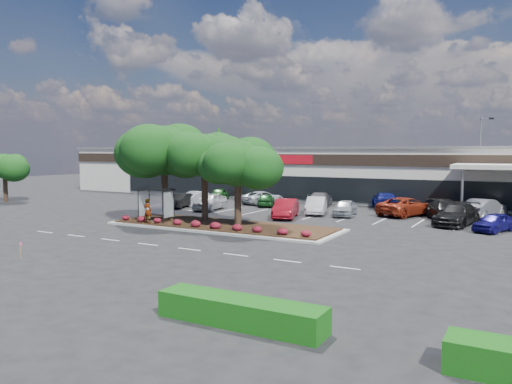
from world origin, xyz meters
The scene contains 31 objects.
ground centered at (0.00, 0.00, 0.00)m, with size 160.00×160.00×0.00m, color black.
retail_store centered at (0.06, 33.91, 3.15)m, with size 80.40×25.20×6.25m.
landscape_island centered at (-2.00, 4.00, 0.12)m, with size 18.00×6.00×0.26m.
lane_markings centered at (-0.14, 10.42, 0.01)m, with size 33.12×20.06×0.01m.
shrub_row centered at (-2.00, 1.90, 0.51)m, with size 17.00×0.80×0.50m, color maroon, non-canonical shape.
bus_shelter centered at (-7.50, 2.95, 2.31)m, with size 2.75×1.55×2.59m.
island_tree_west centered at (-8.00, 4.50, 4.21)m, with size 7.20×7.20×7.89m, color #103912, non-canonical shape.
island_tree_mid centered at (-4.50, 5.20, 3.92)m, with size 6.60×6.60×7.32m, color #103912, non-canonical shape.
island_tree_east centered at (-0.50, 3.70, 3.51)m, with size 5.80×5.80×6.50m, color #103912, non-canonical shape.
hedge_south_east centered at (10.00, -13.50, 0.45)m, with size 6.00×1.30×0.90m, color #0D490D.
tree_west_far centered at (-34.00, 8.00, 2.80)m, with size 4.80×4.80×5.61m, color #103912, non-canonical shape.
conifer_north_west centered at (-30.00, 46.00, 5.00)m, with size 4.40×4.40×10.00m, color #103912.
person_waiting centered at (-7.40, 1.70, 1.20)m, with size 0.69×0.45×1.88m, color #594C47.
light_pole centered at (13.72, 27.77, 4.07)m, with size 1.39×0.84×9.22m.
survey_stake centered at (-5.54, -10.56, 0.60)m, with size 0.07×0.14×0.92m.
car_0 centered at (-13.02, 13.00, 0.72)m, with size 1.51×4.34×1.43m, color black.
car_1 centered at (-13.00, 15.39, 0.73)m, with size 1.55×4.45×1.47m, color #999BA4.
car_2 centered at (-9.20, 12.81, 0.82)m, with size 1.94×4.83×1.65m, color silver.
car_3 centered at (-0.17, 11.13, 0.82)m, with size 1.73×4.95×1.63m, color maroon.
car_4 centered at (1.11, 14.90, 0.78)m, with size 1.66×4.76×1.57m, color silver.
car_5 centered at (3.87, 14.89, 0.72)m, with size 1.71×4.24×1.44m, color #989EA2.
car_6 centered at (12.29, 15.85, 0.84)m, with size 2.36×5.80×1.68m, color black.
car_7 centered at (13.31, 13.85, 0.84)m, with size 2.35×5.77×1.68m, color black.
car_8 centered at (16.10, 11.84, 0.68)m, with size 1.60×3.97×1.35m, color navy.
car_9 centered at (-13.47, 21.01, 0.74)m, with size 1.75×4.36×1.49m, color #1B4D1A.
car_10 centered at (-5.87, 18.33, 0.68)m, with size 1.60×3.97×1.35m, color #154519.
car_11 centered at (-7.26, 20.09, 0.69)m, with size 2.31×5.00×1.39m, color #B6BDC3.
car_12 centered at (-1.00, 21.20, 0.75)m, with size 2.10×5.16×1.50m, color #56555C.
car_13 centered at (5.60, 21.93, 0.83)m, with size 2.33×5.73×1.66m, color navy.
car_14 centered at (8.59, 17.70, 0.83)m, with size 2.75×5.97×1.66m, color maroon.
car_15 centered at (14.85, 19.57, 0.84)m, with size 1.77×5.08×1.67m, color slate.
Camera 1 is at (18.39, -27.51, 5.86)m, focal length 35.00 mm.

